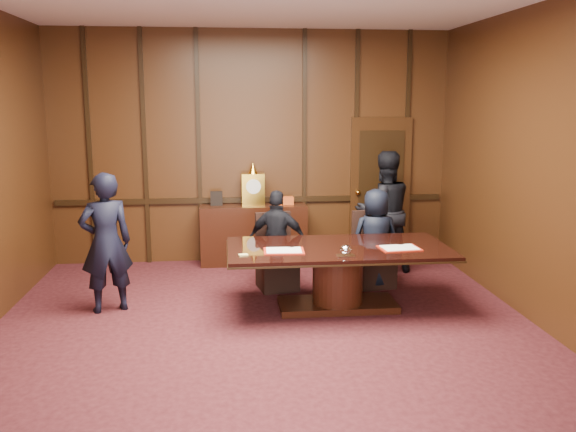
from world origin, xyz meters
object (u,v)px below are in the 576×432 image
at_px(conference_table, 338,267).
at_px(witness_right, 384,212).
at_px(signatory_left, 278,241).
at_px(sideboard, 254,232).
at_px(witness_left, 106,243).
at_px(signatory_right, 375,238).

height_order(conference_table, witness_right, witness_right).
bearing_deg(signatory_left, sideboard, -63.90).
bearing_deg(witness_right, witness_left, 13.81).
height_order(sideboard, signatory_left, sideboard).
bearing_deg(witness_left, sideboard, -153.87).
bearing_deg(conference_table, sideboard, 112.60).
relative_size(conference_table, signatory_left, 1.98).
relative_size(signatory_left, signatory_right, 1.00).
distance_m(witness_left, witness_right, 3.90).
height_order(sideboard, witness_right, witness_right).
bearing_deg(signatory_left, conference_table, 144.82).
bearing_deg(conference_table, witness_right, 58.26).
bearing_deg(witness_right, sideboard, -24.74).
height_order(sideboard, witness_left, witness_left).
relative_size(conference_table, witness_right, 1.49).
bearing_deg(signatory_right, sideboard, -44.18).
xyz_separation_m(conference_table, signatory_left, (-0.65, 0.80, 0.15)).
xyz_separation_m(sideboard, conference_table, (0.90, -2.16, 0.02)).
xyz_separation_m(conference_table, witness_left, (-2.71, 0.20, 0.32)).
distance_m(sideboard, signatory_left, 1.39).
height_order(signatory_left, witness_right, witness_right).
bearing_deg(witness_right, conference_table, 51.94).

